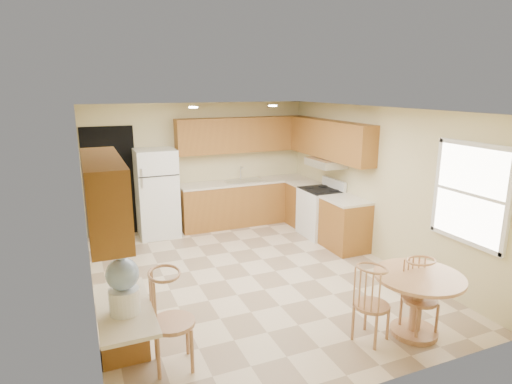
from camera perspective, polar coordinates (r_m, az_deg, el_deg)
name	(u,v)px	position (r m, az deg, el deg)	size (l,w,h in m)	color
floor	(251,275)	(6.66, -0.67, -11.07)	(5.50, 5.50, 0.00)	beige
ceiling	(251,109)	(6.04, -0.74, 10.96)	(4.50, 5.50, 0.02)	white
wall_back	(200,165)	(8.78, -7.50, 3.56)	(4.50, 0.02, 2.50)	beige
wall_front	(368,268)	(3.96, 14.74, -9.81)	(4.50, 0.02, 2.50)	beige
wall_left	(86,214)	(5.80, -21.77, -2.72)	(0.02, 5.50, 2.50)	beige
wall_right	(376,183)	(7.36, 15.75, 1.14)	(0.02, 5.50, 2.50)	beige
doorway	(110,182)	(8.52, -18.84, 1.24)	(0.90, 0.02, 2.10)	black
base_cab_back	(245,203)	(8.95, -1.42, -1.48)	(2.75, 0.60, 0.87)	#9A6227
counter_back	(245,182)	(8.84, -1.44, 1.37)	(2.75, 0.63, 0.04)	beige
base_cab_right_a	(304,205)	(8.88, 6.47, -1.69)	(0.60, 0.59, 0.87)	#9A6227
counter_right_a	(305,183)	(8.77, 6.55, 1.17)	(0.63, 0.59, 0.04)	beige
base_cab_right_b	(345,225)	(7.70, 11.76, -4.35)	(0.60, 0.80, 0.87)	#9A6227
counter_right_b	(346,200)	(7.58, 11.92, -1.08)	(0.63, 0.80, 0.04)	beige
upper_cab_back	(243,135)	(8.81, -1.80, 7.65)	(2.75, 0.33, 0.70)	#9A6227
upper_cab_right	(330,139)	(8.13, 9.80, 6.93)	(0.33, 2.42, 0.70)	#9A6227
upper_cab_left	(104,196)	(4.11, -19.57, -0.45)	(0.33, 1.40, 0.70)	#9A6227
sink	(244,181)	(8.83, -1.59, 1.49)	(0.78, 0.44, 0.01)	silver
range_hood	(326,163)	(8.12, 9.29, 3.87)	(0.50, 0.76, 0.14)	silver
desk_pedestal	(123,325)	(4.93, -17.31, -16.60)	(0.48, 0.42, 0.72)	#9A6227
desk_top	(124,309)	(4.41, -17.15, -14.63)	(0.50, 1.20, 0.04)	beige
window	(471,194)	(6.00, 26.71, -0.23)	(0.06, 1.12, 1.30)	white
can_light_a	(193,107)	(7.02, -8.37, 11.11)	(0.14, 0.14, 0.02)	white
can_light_b	(273,106)	(7.50, 2.24, 11.41)	(0.14, 0.14, 0.02)	white
refrigerator	(157,193)	(8.33, -13.07, -0.14)	(0.74, 0.72, 1.68)	white
stove	(320,212)	(8.30, 8.59, -2.63)	(0.65, 0.76, 1.09)	white
dining_table	(417,296)	(5.35, 20.69, -12.81)	(1.00, 1.00, 0.74)	tan
chair_table_a	(377,299)	(5.01, 15.87, -13.59)	(0.39, 0.51, 0.89)	tan
chair_table_b	(427,294)	(5.31, 21.79, -12.47)	(0.39, 0.39, 0.89)	tan
chair_desk	(174,315)	(4.43, -10.89, -15.80)	(0.46, 0.59, 1.04)	tan
water_crock	(123,285)	(4.17, -17.28, -11.71)	(0.30, 0.30, 0.62)	white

